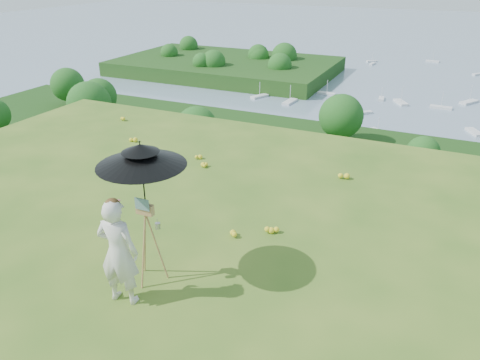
% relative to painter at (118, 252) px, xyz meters
% --- Properties ---
extents(ground, '(14.00, 14.00, 0.00)m').
position_rel_painter_xyz_m(ground, '(-1.56, 1.70, -0.86)').
color(ground, '#3B661D').
rests_on(ground, ground).
extents(forest_slope, '(140.00, 56.00, 22.00)m').
position_rel_painter_xyz_m(forest_slope, '(-1.56, 36.70, -29.86)').
color(forest_slope, '#10380F').
rests_on(forest_slope, bay_water).
extents(shoreline_tier, '(170.00, 28.00, 8.00)m').
position_rel_painter_xyz_m(shoreline_tier, '(-1.56, 76.70, -36.86)').
color(shoreline_tier, gray).
rests_on(shoreline_tier, bay_water).
extents(bay_water, '(700.00, 700.00, 0.00)m').
position_rel_painter_xyz_m(bay_water, '(-1.56, 241.70, -34.86)').
color(bay_water, '#7793AA').
rests_on(bay_water, ground).
extents(peninsula, '(90.00, 60.00, 12.00)m').
position_rel_painter_xyz_m(peninsula, '(-76.56, 156.70, -29.86)').
color(peninsula, '#10380F').
rests_on(peninsula, bay_water).
extents(slope_trees, '(110.00, 50.00, 6.00)m').
position_rel_painter_xyz_m(slope_trees, '(-1.56, 36.70, -15.86)').
color(slope_trees, '#19541A').
rests_on(slope_trees, forest_slope).
extents(harbor_town, '(110.00, 22.00, 5.00)m').
position_rel_painter_xyz_m(harbor_town, '(-1.56, 76.70, -30.36)').
color(harbor_town, silver).
rests_on(harbor_town, shoreline_tier).
extents(moored_boats, '(140.00, 140.00, 0.70)m').
position_rel_painter_xyz_m(moored_boats, '(-14.06, 162.70, -34.51)').
color(moored_boats, silver).
rests_on(moored_boats, bay_water).
extents(wildflowers, '(10.00, 10.50, 0.12)m').
position_rel_painter_xyz_m(wildflowers, '(-1.56, 1.95, -0.80)').
color(wildflowers, yellow).
rests_on(wildflowers, ground).
extents(painter, '(0.68, 0.49, 1.72)m').
position_rel_painter_xyz_m(painter, '(0.00, 0.00, 0.00)').
color(painter, beige).
rests_on(painter, ground).
extents(field_easel, '(0.58, 0.58, 1.49)m').
position_rel_painter_xyz_m(field_easel, '(0.08, 0.61, -0.11)').
color(field_easel, '#A77546').
rests_on(field_easel, ground).
extents(sun_umbrella, '(1.38, 1.38, 1.14)m').
position_rel_painter_xyz_m(sun_umbrella, '(0.08, 0.64, 0.94)').
color(sun_umbrella, black).
rests_on(sun_umbrella, field_easel).
extents(painter_cap, '(0.25, 0.29, 0.10)m').
position_rel_painter_xyz_m(painter_cap, '(0.00, 0.00, 0.81)').
color(painter_cap, '#CF727B').
rests_on(painter_cap, painter).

